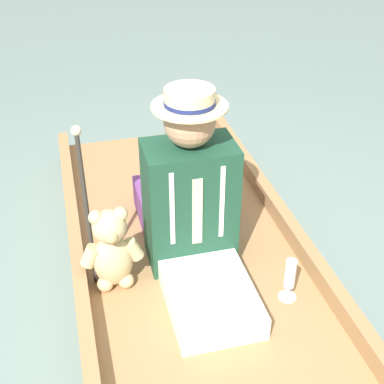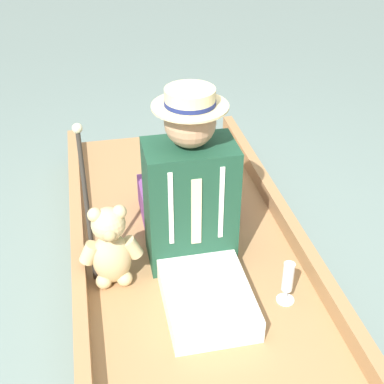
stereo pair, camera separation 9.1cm
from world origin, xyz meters
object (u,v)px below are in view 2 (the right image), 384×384
(walking_cane, at_px, (85,190))
(teddy_bear, at_px, (111,248))
(seated_person, at_px, (193,209))
(wine_glass, at_px, (288,279))

(walking_cane, bearing_deg, teddy_bear, 122.92)
(seated_person, height_order, teddy_bear, seated_person)
(seated_person, xyz_separation_m, teddy_bear, (0.38, 0.03, -0.14))
(teddy_bear, distance_m, walking_cane, 0.28)
(seated_person, height_order, wine_glass, seated_person)
(wine_glass, height_order, walking_cane, walking_cane)
(seated_person, bearing_deg, wine_glass, 141.78)
(walking_cane, bearing_deg, seated_person, 168.21)
(teddy_bear, bearing_deg, walking_cane, -57.08)
(wine_glass, xyz_separation_m, walking_cane, (0.80, -0.41, 0.30))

